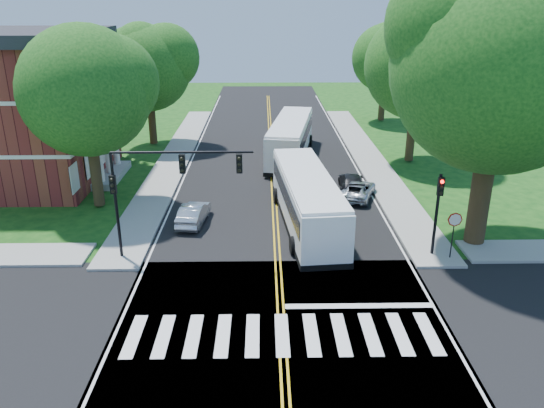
{
  "coord_description": "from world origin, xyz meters",
  "views": [
    {
      "loc": [
        -0.72,
        -18.65,
        12.71
      ],
      "look_at": [
        -0.26,
        8.07,
        2.4
      ],
      "focal_mm": 35.0,
      "sensor_mm": 36.0,
      "label": 1
    }
  ],
  "objects_px": {
    "signal_ne": "(438,204)",
    "suv": "(358,190)",
    "bus_follow": "(291,138)",
    "signal_nw": "(160,179)",
    "hatchback": "(194,214)",
    "dark_sedan": "(352,182)",
    "bus_lead": "(307,199)"
  },
  "relations": [
    {
      "from": "signal_nw",
      "to": "bus_follow",
      "type": "distance_m",
      "value": 20.64
    },
    {
      "from": "bus_lead",
      "to": "suv",
      "type": "xyz_separation_m",
      "value": [
        3.9,
        4.7,
        -1.1
      ]
    },
    {
      "from": "signal_ne",
      "to": "hatchback",
      "type": "height_order",
      "value": "signal_ne"
    },
    {
      "from": "hatchback",
      "to": "suv",
      "type": "height_order",
      "value": "hatchback"
    },
    {
      "from": "signal_ne",
      "to": "bus_follow",
      "type": "distance_m",
      "value": 20.18
    },
    {
      "from": "signal_ne",
      "to": "dark_sedan",
      "type": "bearing_deg",
      "value": 104.37
    },
    {
      "from": "dark_sedan",
      "to": "bus_lead",
      "type": "bearing_deg",
      "value": 63.82
    },
    {
      "from": "bus_lead",
      "to": "bus_follow",
      "type": "xyz_separation_m",
      "value": [
        -0.22,
        14.79,
        0.03
      ]
    },
    {
      "from": "signal_ne",
      "to": "suv",
      "type": "xyz_separation_m",
      "value": [
        -2.46,
        8.95,
        -2.37
      ]
    },
    {
      "from": "signal_nw",
      "to": "signal_ne",
      "type": "distance_m",
      "value": 14.13
    },
    {
      "from": "signal_nw",
      "to": "bus_follow",
      "type": "bearing_deg",
      "value": 68.58
    },
    {
      "from": "bus_lead",
      "to": "dark_sedan",
      "type": "relative_size",
      "value": 2.92
    },
    {
      "from": "bus_lead",
      "to": "dark_sedan",
      "type": "xyz_separation_m",
      "value": [
        3.69,
        6.16,
        -1.06
      ]
    },
    {
      "from": "bus_lead",
      "to": "hatchback",
      "type": "bearing_deg",
      "value": -8.64
    },
    {
      "from": "dark_sedan",
      "to": "signal_ne",
      "type": "bearing_deg",
      "value": 109.14
    },
    {
      "from": "signal_ne",
      "to": "signal_nw",
      "type": "bearing_deg",
      "value": -179.95
    },
    {
      "from": "signal_nw",
      "to": "hatchback",
      "type": "bearing_deg",
      "value": 79.17
    },
    {
      "from": "hatchback",
      "to": "suv",
      "type": "bearing_deg",
      "value": -150.98
    },
    {
      "from": "bus_follow",
      "to": "dark_sedan",
      "type": "height_order",
      "value": "bus_follow"
    },
    {
      "from": "signal_nw",
      "to": "hatchback",
      "type": "distance_m",
      "value": 6.05
    },
    {
      "from": "suv",
      "to": "bus_follow",
      "type": "bearing_deg",
      "value": -47.0
    },
    {
      "from": "signal_ne",
      "to": "bus_follow",
      "type": "xyz_separation_m",
      "value": [
        -6.58,
        19.04,
        -1.24
      ]
    },
    {
      "from": "suv",
      "to": "dark_sedan",
      "type": "relative_size",
      "value": 0.98
    },
    {
      "from": "signal_ne",
      "to": "suv",
      "type": "bearing_deg",
      "value": 105.38
    },
    {
      "from": "bus_follow",
      "to": "dark_sedan",
      "type": "relative_size",
      "value": 2.99
    },
    {
      "from": "bus_follow",
      "to": "dark_sedan",
      "type": "xyz_separation_m",
      "value": [
        3.91,
        -8.63,
        -1.09
      ]
    },
    {
      "from": "bus_lead",
      "to": "hatchback",
      "type": "height_order",
      "value": "bus_lead"
    },
    {
      "from": "bus_follow",
      "to": "suv",
      "type": "relative_size",
      "value": 3.06
    },
    {
      "from": "signal_nw",
      "to": "dark_sedan",
      "type": "distance_m",
      "value": 15.88
    },
    {
      "from": "hatchback",
      "to": "bus_lead",
      "type": "bearing_deg",
      "value": -176.24
    },
    {
      "from": "signal_nw",
      "to": "hatchback",
      "type": "height_order",
      "value": "signal_nw"
    },
    {
      "from": "bus_lead",
      "to": "suv",
      "type": "distance_m",
      "value": 6.2
    }
  ]
}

